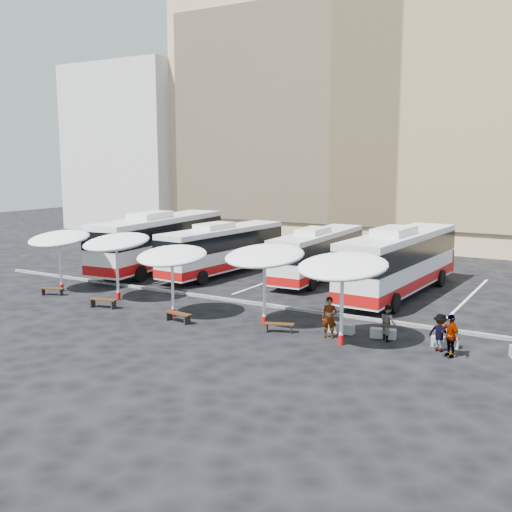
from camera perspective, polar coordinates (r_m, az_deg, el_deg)
The scene contains 25 objects.
ground at distance 33.16m, azimuth -4.12°, elevation -4.33°, with size 120.00×120.00×0.00m, color black.
sandstone_building at distance 61.43m, azimuth 13.28°, elevation 13.48°, with size 42.00×18.25×29.60m.
apartment_block at distance 71.57m, azimuth -10.13°, elevation 10.01°, with size 14.00×14.00×18.00m, color beige.
curb_divider at distance 33.55m, azimuth -3.64°, elevation -4.03°, with size 34.00×0.25×0.15m, color black.
bay_lines at distance 39.86m, azimuth 2.39°, elevation -2.02°, with size 24.15×12.00×0.01m.
bus_0 at distance 42.88m, azimuth -9.14°, elevation 1.54°, with size 3.98×13.34×4.17m.
bus_1 at distance 40.71m, azimuth -3.14°, elevation 0.80°, with size 3.20×11.37×3.57m.
bus_2 at distance 39.18m, azimuth 5.94°, elevation 0.35°, with size 2.76×10.90×3.44m.
bus_3 at distance 35.30m, azimuth 13.54°, elevation -0.34°, with size 3.48×12.77×4.01m.
sunshade_0 at distance 37.01m, azimuth -18.24°, elevation 1.57°, with size 3.94×3.98×3.68m.
sunshade_1 at distance 33.72m, azimuth -13.16°, elevation 1.27°, with size 4.01×4.05×3.81m.
sunshade_2 at distance 29.55m, azimuth -8.01°, elevation -0.01°, with size 3.95×3.98×3.60m.
sunshade_3 at distance 27.67m, azimuth 0.82°, elevation -0.02°, with size 3.90×3.95×3.89m.
sunshade_4 at distance 24.93m, azimuth 8.25°, elevation -1.01°, with size 4.00×4.05×3.94m.
wood_bench_0 at distance 36.43m, azimuth -18.85°, elevation -3.05°, with size 1.43×0.85×0.43m.
wood_bench_1 at distance 32.56m, azimuth -14.37°, elevation -4.17°, with size 1.65×0.72×0.49m.
wood_bench_2 at distance 29.05m, azimuth -7.43°, elevation -5.59°, with size 1.57×0.62×0.47m.
wood_bench_3 at distance 27.18m, azimuth 2.21°, elevation -6.63°, with size 1.41×0.83×0.42m.
conc_bench_0 at distance 27.41m, azimuth 8.14°, elevation -6.81°, with size 1.16×0.39×0.43m, color gray.
conc_bench_1 at distance 26.93m, azimuth 12.02°, elevation -7.23°, with size 1.11×0.37×0.41m, color gray.
conc_bench_2 at distance 26.34m, azimuth 17.54°, elevation -7.84°, with size 1.09×0.36×0.41m, color gray.
passenger_0 at distance 26.36m, azimuth 7.01°, elevation -5.85°, with size 0.67×0.44×1.84m, color black.
passenger_1 at distance 26.54m, azimuth 12.49°, elevation -6.20°, with size 0.76×0.59×1.56m, color black.
passenger_2 at distance 24.94m, azimuth 18.01°, elevation -7.22°, with size 1.02×0.42×1.74m, color black.
passenger_3 at distance 25.55m, azimuth 17.15°, elevation -7.00°, with size 1.01×0.58×1.56m, color black.
Camera 1 is at (18.30, -26.56, 7.69)m, focal length 42.00 mm.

